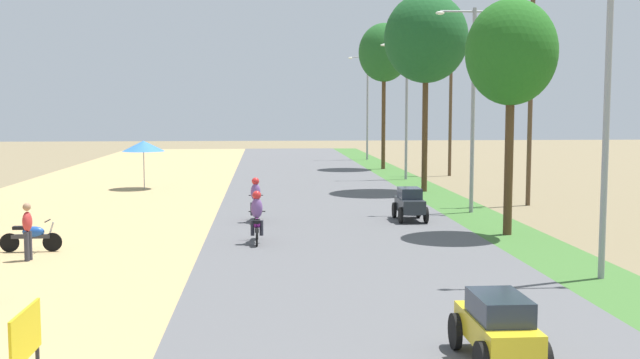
{
  "coord_description": "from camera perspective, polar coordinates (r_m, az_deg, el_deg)",
  "views": [
    {
      "loc": [
        -2.6,
        -8.84,
        4.33
      ],
      "look_at": [
        -0.47,
        20.15,
        1.57
      ],
      "focal_mm": 42.95,
      "sensor_mm": 36.0,
      "label": 1
    }
  ],
  "objects": [
    {
      "name": "parked_motorbike_third",
      "position": [
        24.21,
        -20.68,
        -3.91
      ],
      "size": [
        1.8,
        0.54,
        0.94
      ],
      "color": "black",
      "rests_on": "dirt_shoulder"
    },
    {
      "name": "street_signboard",
      "position": [
        11.52,
        -21.07,
        -11.19
      ],
      "size": [
        0.06,
        1.3,
        1.5
      ],
      "color": "#262628",
      "rests_on": "dirt_shoulder"
    },
    {
      "name": "vendor_umbrella",
      "position": [
        40.99,
        -13.02,
        2.45
      ],
      "size": [
        2.2,
        2.2,
        2.52
      ],
      "color": "#99999E",
      "rests_on": "dirt_shoulder"
    },
    {
      "name": "pedestrian_on_shoulder",
      "position": [
        22.8,
        -20.96,
        -3.43
      ],
      "size": [
        0.29,
        0.39,
        1.62
      ],
      "color": "#33333D",
      "rests_on": "dirt_shoulder"
    },
    {
      "name": "median_tree_nearest",
      "position": [
        26.26,
        14.06,
        9.09
      ],
      "size": [
        3.01,
        3.01,
        7.82
      ],
      "color": "#4C351E",
      "rests_on": "median_strip"
    },
    {
      "name": "median_tree_second",
      "position": [
        39.16,
        7.91,
        10.36
      ],
      "size": [
        4.18,
        4.18,
        9.95
      ],
      "color": "#4C351E",
      "rests_on": "median_strip"
    },
    {
      "name": "median_tree_third",
      "position": [
        53.2,
        4.79,
        9.37
      ],
      "size": [
        3.48,
        3.48,
        10.0
      ],
      "color": "#4C351E",
      "rests_on": "median_strip"
    },
    {
      "name": "streetlamp_near",
      "position": [
        20.1,
        20.63,
        6.27
      ],
      "size": [
        3.16,
        0.2,
        8.18
      ],
      "color": "gray",
      "rests_on": "median_strip"
    },
    {
      "name": "streetlamp_mid",
      "position": [
        31.48,
        11.34,
        6.1
      ],
      "size": [
        3.16,
        0.2,
        8.21
      ],
      "color": "gray",
      "rests_on": "median_strip"
    },
    {
      "name": "streetlamp_far",
      "position": [
        45.52,
        6.47,
        5.86
      ],
      "size": [
        3.16,
        0.2,
        8.1
      ],
      "color": "gray",
      "rests_on": "median_strip"
    },
    {
      "name": "streetlamp_farthest",
      "position": [
        62.43,
        3.56,
        5.91
      ],
      "size": [
        3.16,
        0.2,
        8.44
      ],
      "color": "gray",
      "rests_on": "median_strip"
    },
    {
      "name": "utility_pole_near",
      "position": [
        48.85,
        9.71,
        5.93
      ],
      "size": [
        1.8,
        0.2,
        9.28
      ],
      "color": "brown",
      "rests_on": "ground"
    },
    {
      "name": "utility_pole_far",
      "position": [
        34.78,
        15.43,
        6.58
      ],
      "size": [
        1.8,
        0.2,
        9.92
      ],
      "color": "brown",
      "rests_on": "ground"
    },
    {
      "name": "car_sedan_yellow",
      "position": [
        13.17,
        13.09,
        -10.54
      ],
      "size": [
        1.1,
        2.26,
        1.19
      ],
      "color": "gold",
      "rests_on": "road_strip"
    },
    {
      "name": "car_hatchback_charcoal",
      "position": [
        28.93,
        6.7,
        -1.74
      ],
      "size": [
        1.04,
        2.0,
        1.23
      ],
      "color": "#282D33",
      "rests_on": "road_strip"
    },
    {
      "name": "motorbike_foreground_rider",
      "position": [
        24.04,
        -4.72,
        -2.91
      ],
      "size": [
        0.54,
        1.8,
        1.66
      ],
      "color": "black",
      "rests_on": "road_strip"
    },
    {
      "name": "motorbike_ahead_second",
      "position": [
        28.52,
        -4.82,
        -1.6
      ],
      "size": [
        0.54,
        1.8,
        1.66
      ],
      "color": "black",
      "rests_on": "road_strip"
    }
  ]
}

